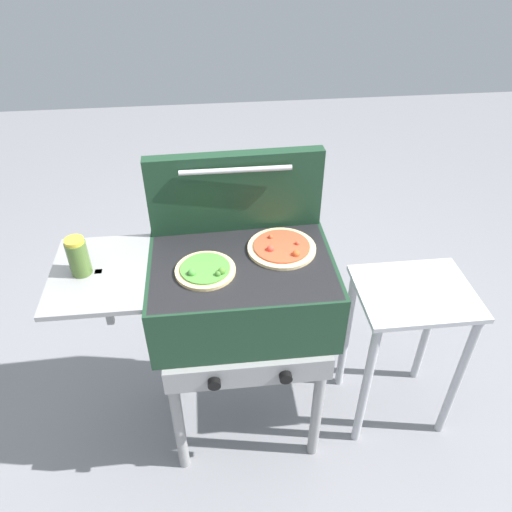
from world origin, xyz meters
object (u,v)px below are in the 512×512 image
(sauce_jar, at_px, (78,257))
(prep_table, at_px, (406,327))
(pizza_veggie, at_px, (205,270))
(pizza_pepperoni, at_px, (282,248))
(grill, at_px, (238,294))

(sauce_jar, bearing_deg, prep_table, 0.20)
(pizza_veggie, distance_m, sauce_jar, 0.41)
(pizza_veggie, bearing_deg, pizza_pepperoni, 19.60)
(pizza_veggie, bearing_deg, prep_table, 3.21)
(pizza_pepperoni, relative_size, prep_table, 0.34)
(prep_table, bearing_deg, pizza_pepperoni, 174.13)
(grill, relative_size, prep_table, 1.36)
(sauce_jar, bearing_deg, pizza_veggie, -5.58)
(pizza_pepperoni, distance_m, sauce_jar, 0.68)
(grill, height_order, sauce_jar, sauce_jar)
(pizza_pepperoni, distance_m, pizza_veggie, 0.29)
(grill, bearing_deg, pizza_pepperoni, 19.50)
(grill, height_order, pizza_pepperoni, pizza_pepperoni)
(prep_table, bearing_deg, grill, -179.63)
(grill, xyz_separation_m, sauce_jar, (-0.52, 0.00, 0.21))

